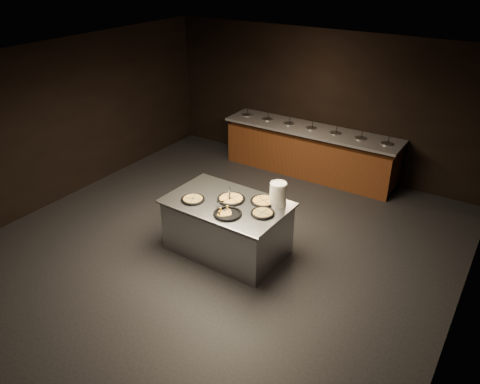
{
  "coord_description": "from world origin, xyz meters",
  "views": [
    {
      "loc": [
        3.66,
        -4.81,
        4.31
      ],
      "look_at": [
        0.37,
        0.3,
        1.1
      ],
      "focal_mm": 35.0,
      "sensor_mm": 36.0,
      "label": 1
    }
  ],
  "objects_px": {
    "serving_counter": "(227,228)",
    "pan_cheese_whole": "(231,199)",
    "plate_stack": "(278,194)",
    "pan_veggie_whole": "(193,199)"
  },
  "relations": [
    {
      "from": "serving_counter",
      "to": "pan_cheese_whole",
      "type": "xyz_separation_m",
      "value": [
        0.02,
        0.08,
        0.48
      ]
    },
    {
      "from": "plate_stack",
      "to": "pan_veggie_whole",
      "type": "bearing_deg",
      "value": -153.72
    },
    {
      "from": "serving_counter",
      "to": "plate_stack",
      "type": "height_order",
      "value": "plate_stack"
    },
    {
      "from": "serving_counter",
      "to": "pan_cheese_whole",
      "type": "distance_m",
      "value": 0.49
    },
    {
      "from": "plate_stack",
      "to": "pan_cheese_whole",
      "type": "bearing_deg",
      "value": -159.94
    },
    {
      "from": "plate_stack",
      "to": "pan_veggie_whole",
      "type": "relative_size",
      "value": 1.01
    },
    {
      "from": "plate_stack",
      "to": "pan_veggie_whole",
      "type": "xyz_separation_m",
      "value": [
        -1.15,
        -0.57,
        -0.16
      ]
    },
    {
      "from": "serving_counter",
      "to": "pan_veggie_whole",
      "type": "height_order",
      "value": "pan_veggie_whole"
    },
    {
      "from": "serving_counter",
      "to": "pan_cheese_whole",
      "type": "height_order",
      "value": "pan_cheese_whole"
    },
    {
      "from": "plate_stack",
      "to": "pan_cheese_whole",
      "type": "xyz_separation_m",
      "value": [
        -0.67,
        -0.24,
        -0.16
      ]
    }
  ]
}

